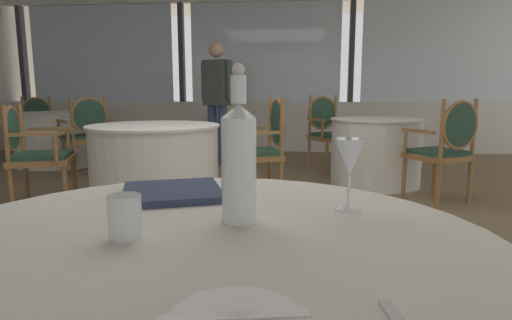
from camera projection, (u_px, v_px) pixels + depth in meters
ground_plane at (223, 238)px, 2.96m from camera, size 15.43×15.43×0.00m
window_wall_far at (265, 87)px, 7.16m from camera, size 9.21×0.14×2.74m
side_plate at (235, 320)px, 0.53m from camera, size 0.17×0.17×0.01m
butter_knife at (235, 317)px, 0.53m from camera, size 0.19×0.05×0.00m
water_bottle at (239, 160)px, 0.93m from camera, size 0.08×0.08×0.35m
wine_glass at (350, 159)px, 1.02m from camera, size 0.08×0.08×0.18m
water_tumbler at (125, 216)px, 0.84m from camera, size 0.07×0.07×0.09m
menu_book at (172, 192)px, 1.18m from camera, size 0.34×0.33×0.02m
background_table_0 at (376, 151)px, 4.65m from camera, size 1.00×1.00×0.73m
dining_chair_0_0 at (447, 144)px, 3.79m from camera, size 0.65×0.63×0.96m
dining_chair_0_1 at (327, 127)px, 5.45m from camera, size 0.65×0.63×0.98m
background_table_1 at (61, 138)px, 5.98m from camera, size 1.27×1.27×0.73m
dining_chair_1_0 at (87, 130)px, 5.16m from camera, size 0.66×0.66×0.97m
dining_chair_1_1 at (39, 121)px, 6.74m from camera, size 0.66×0.66×0.95m
background_table_2 at (155, 165)px, 3.77m from camera, size 1.16×1.16×0.73m
dining_chair_2_0 at (32, 149)px, 3.51m from camera, size 0.58×0.62×0.92m
dining_chair_2_1 at (265, 141)px, 3.97m from camera, size 0.58×0.62×0.97m
diner_person_0 at (217, 95)px, 5.88m from camera, size 0.48×0.34×1.70m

